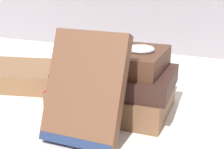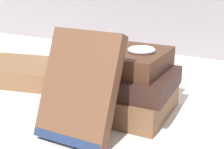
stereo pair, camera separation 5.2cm
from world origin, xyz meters
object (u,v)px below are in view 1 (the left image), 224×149
object	(u,v)px
pocket_watch	(141,49)
reading_glasses	(113,78)
book_leaning_front	(85,92)
book_flat_top	(112,57)
book_side_left	(19,75)
book_flat_middle	(114,77)
book_flat_bottom	(110,97)

from	to	relation	value
pocket_watch	reading_glasses	world-z (taller)	pocket_watch
book_leaning_front	reading_glasses	distance (m)	0.28
book_flat_top	book_side_left	xyz separation A→B (m)	(-0.23, 0.04, -0.07)
book_flat_top	book_side_left	bearing A→B (deg)	171.69
book_leaning_front	pocket_watch	size ratio (longest dim) A/B	3.16
book_leaning_front	pocket_watch	world-z (taller)	book_leaning_front
book_flat_middle	pocket_watch	distance (m)	0.07
pocket_watch	book_side_left	bearing A→B (deg)	172.66
book_flat_middle	book_side_left	size ratio (longest dim) A/B	0.71
book_leaning_front	book_flat_top	bearing A→B (deg)	93.53
book_flat_bottom	reading_glasses	distance (m)	0.16
reading_glasses	book_flat_middle	bearing A→B (deg)	-48.41
book_side_left	book_leaning_front	bearing A→B (deg)	-46.43
book_leaning_front	reading_glasses	size ratio (longest dim) A/B	1.42
book_flat_top	book_leaning_front	size ratio (longest dim) A/B	1.10
book_flat_bottom	book_flat_middle	bearing A→B (deg)	-7.04
book_flat_bottom	reading_glasses	xyz separation A→B (m)	(-0.05, 0.15, -0.02)
book_flat_middle	book_flat_top	world-z (taller)	book_flat_top
book_flat_bottom	book_flat_middle	size ratio (longest dim) A/B	1.01
book_flat_middle	pocket_watch	xyz separation A→B (m)	(0.04, 0.01, 0.05)
book_flat_middle	book_leaning_front	size ratio (longest dim) A/B	1.26
book_flat_bottom	book_flat_top	bearing A→B (deg)	95.46
book_side_left	reading_glasses	world-z (taller)	book_side_left
book_flat_middle	book_flat_top	distance (m)	0.04
book_flat_bottom	book_leaning_front	distance (m)	0.12
book_flat_top	pocket_watch	xyz separation A→B (m)	(0.05, -0.00, 0.02)
book_flat_top	pocket_watch	distance (m)	0.06
book_flat_top	pocket_watch	world-z (taller)	pocket_watch
book_flat_top	book_flat_middle	bearing A→B (deg)	-53.60
book_leaning_front	pocket_watch	distance (m)	0.14
book_flat_middle	book_leaning_front	xyz separation A→B (m)	(-0.00, -0.11, 0.01)
book_leaning_front	reading_glasses	xyz separation A→B (m)	(-0.06, 0.26, -0.07)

